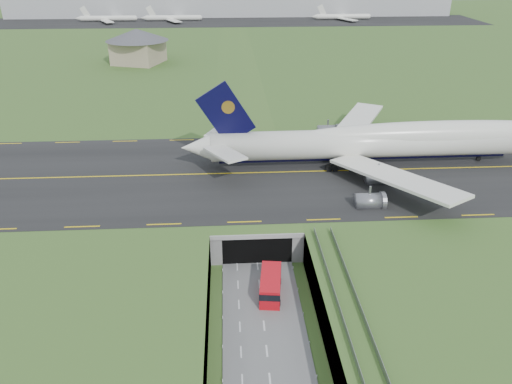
{
  "coord_description": "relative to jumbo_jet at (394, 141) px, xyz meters",
  "views": [
    {
      "loc": [
        -4.5,
        -63.92,
        49.56
      ],
      "look_at": [
        0.5,
        20.0,
        8.0
      ],
      "focal_mm": 35.0,
      "sensor_mm": 36.0,
      "label": 1
    }
  ],
  "objects": [
    {
      "name": "taxiway",
      "position": [
        -31.51,
        -3.29,
        -5.24
      ],
      "size": [
        800.0,
        44.0,
        0.18
      ],
      "primitive_type": "cube",
      "color": "black",
      "rests_on": "airfield_deck"
    },
    {
      "name": "ground",
      "position": [
        -31.51,
        -36.29,
        -11.33
      ],
      "size": [
        900.0,
        900.0,
        0.0
      ],
      "primitive_type": "plane",
      "color": "#335A24",
      "rests_on": "ground"
    },
    {
      "name": "shuttle_tram",
      "position": [
        -29.94,
        -36.87,
        -9.47
      ],
      "size": [
        4.18,
        8.73,
        3.41
      ],
      "rotation": [
        0.0,
        0.0,
        -0.12
      ],
      "color": "red",
      "rests_on": "ground"
    },
    {
      "name": "jumbo_jet",
      "position": [
        0.0,
        0.0,
        0.0
      ],
      "size": [
        92.56,
        59.98,
        19.84
      ],
      "rotation": [
        0.0,
        0.0,
        0.01
      ],
      "color": "white",
      "rests_on": "ground"
    },
    {
      "name": "tunnel_portal",
      "position": [
        -31.51,
        -19.58,
        -8.0
      ],
      "size": [
        17.0,
        22.3,
        6.0
      ],
      "color": "gray",
      "rests_on": "ground"
    },
    {
      "name": "trench_road",
      "position": [
        -31.51,
        -43.79,
        -11.23
      ],
      "size": [
        12.0,
        75.0,
        0.2
      ],
      "primitive_type": "cube",
      "color": "slate",
      "rests_on": "ground"
    },
    {
      "name": "cargo_terminal",
      "position": [
        -31.65,
        263.12,
        2.62
      ],
      "size": [
        320.0,
        67.0,
        15.6
      ],
      "color": "#B2B2B2",
      "rests_on": "ground"
    },
    {
      "name": "airfield_deck",
      "position": [
        -31.51,
        -36.29,
        -8.33
      ],
      "size": [
        800.0,
        800.0,
        6.0
      ],
      "primitive_type": "cube",
      "color": "gray",
      "rests_on": "ground"
    },
    {
      "name": "service_building",
      "position": [
        -71.73,
        110.72,
        2.8
      ],
      "size": [
        31.93,
        31.93,
        13.73
      ],
      "rotation": [
        0.0,
        0.0,
        -0.33
      ],
      "color": "tan",
      "rests_on": "ground"
    },
    {
      "name": "distant_hills",
      "position": [
        32.87,
        393.71,
        -15.33
      ],
      "size": [
        700.0,
        91.0,
        60.0
      ],
      "color": "#546462",
      "rests_on": "ground"
    },
    {
      "name": "guideway",
      "position": [
        -20.51,
        -55.41,
        -6.01
      ],
      "size": [
        3.0,
        53.0,
        7.05
      ],
      "color": "#A8A8A3",
      "rests_on": "ground"
    }
  ]
}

